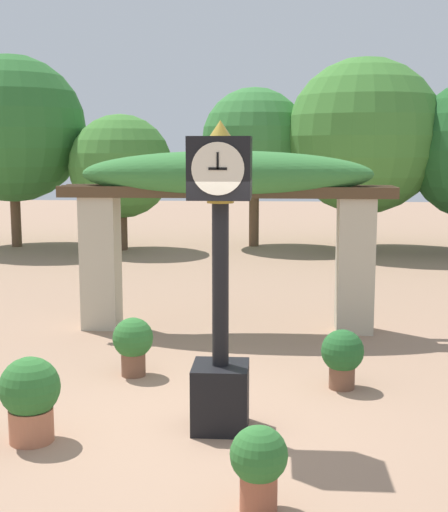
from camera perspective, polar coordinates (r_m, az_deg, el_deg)
name	(u,v)px	position (r m, az deg, el deg)	size (l,w,h in m)	color
ground_plane	(201,424)	(7.51, -1.85, -13.28)	(60.00, 60.00, 0.00)	#9E7A60
pedestal_clock	(220,280)	(6.97, -0.29, -1.90)	(0.59, 0.64, 3.06)	black
pergola	(226,197)	(10.82, 0.19, 4.73)	(5.06, 1.15, 2.75)	#BCB299
potted_plant_near_left	(342,355)	(8.52, 9.45, -7.83)	(0.50, 0.50, 0.70)	brown
potted_plant_near_right	(133,342)	(8.93, -7.29, -6.87)	(0.50, 0.50, 0.73)	brown
potted_plant_far_left	(30,396)	(7.19, -15.25, -10.74)	(0.58, 0.58, 0.83)	#B26B4C
potted_plant_far_right	(259,463)	(5.74, 2.80, -16.20)	(0.45, 0.45, 0.69)	#9E563D
tree_line	(251,140)	(19.55, 2.16, 9.23)	(16.45, 4.31, 5.32)	brown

